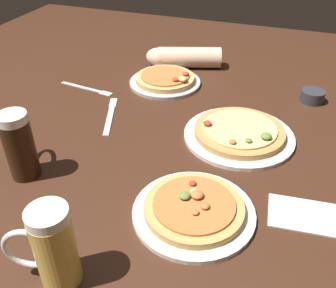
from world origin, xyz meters
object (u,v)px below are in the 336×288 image
(pizza_plate_near, at_px, (194,209))
(pizza_plate_side, at_px, (239,133))
(ramekin_sauce, at_px, (312,96))
(beer_mug_amber, at_px, (20,145))
(pizza_plate_far, at_px, (165,80))
(diner_arm, at_px, (181,57))
(napkin_folded, at_px, (303,214))
(fork_left, at_px, (87,88))
(knife_right, at_px, (110,115))
(beer_mug_dark, at_px, (52,247))

(pizza_plate_near, relative_size, pizza_plate_side, 0.86)
(pizza_plate_side, height_order, ramekin_sauce, pizza_plate_side)
(beer_mug_amber, height_order, ramekin_sauce, beer_mug_amber)
(pizza_plate_far, relative_size, diner_arm, 0.88)
(ramekin_sauce, bearing_deg, diner_arm, 165.80)
(pizza_plate_near, height_order, napkin_folded, pizza_plate_near)
(diner_arm, bearing_deg, beer_mug_amber, -102.06)
(pizza_plate_far, bearing_deg, fork_left, -152.19)
(pizza_plate_side, relative_size, beer_mug_amber, 1.80)
(knife_right, bearing_deg, beer_mug_amber, -102.11)
(beer_mug_dark, height_order, ramekin_sauce, beer_mug_dark)
(pizza_plate_near, distance_m, knife_right, 0.50)
(pizza_plate_far, height_order, pizza_plate_side, same)
(napkin_folded, bearing_deg, knife_right, 157.46)
(beer_mug_dark, bearing_deg, knife_right, 107.69)
(beer_mug_amber, height_order, knife_right, beer_mug_amber)
(ramekin_sauce, relative_size, fork_left, 0.36)
(pizza_plate_side, xyz_separation_m, napkin_folded, (0.19, -0.26, -0.01))
(pizza_plate_side, bearing_deg, napkin_folded, -53.58)
(pizza_plate_far, height_order, beer_mug_amber, beer_mug_amber)
(pizza_plate_far, xyz_separation_m, diner_arm, (0.01, 0.17, 0.02))
(pizza_plate_near, relative_size, beer_mug_amber, 1.55)
(beer_mug_dark, relative_size, diner_arm, 0.59)
(pizza_plate_far, bearing_deg, beer_mug_amber, -104.70)
(beer_mug_amber, distance_m, fork_left, 0.49)
(pizza_plate_far, bearing_deg, diner_arm, 87.73)
(beer_mug_amber, bearing_deg, beer_mug_dark, -43.63)
(pizza_plate_near, height_order, fork_left, pizza_plate_near)
(beer_mug_amber, xyz_separation_m, knife_right, (0.07, 0.33, -0.08))
(beer_mug_amber, xyz_separation_m, fork_left, (-0.09, 0.47, -0.08))
(pizza_plate_side, distance_m, beer_mug_dark, 0.63)
(ramekin_sauce, distance_m, napkin_folded, 0.57)
(fork_left, relative_size, diner_arm, 0.73)
(beer_mug_dark, distance_m, beer_mug_amber, 0.35)
(beer_mug_dark, xyz_separation_m, knife_right, (-0.18, 0.57, -0.08))
(beer_mug_dark, bearing_deg, napkin_folded, 37.16)
(beer_mug_amber, height_order, diner_arm, beer_mug_amber)
(beer_mug_amber, distance_m, napkin_folded, 0.69)
(ramekin_sauce, relative_size, diner_arm, 0.26)
(knife_right, bearing_deg, pizza_plate_side, 1.65)
(beer_mug_dark, distance_m, diner_arm, 1.02)
(pizza_plate_far, bearing_deg, pizza_plate_side, -39.17)
(knife_right, bearing_deg, beer_mug_dark, -72.31)
(pizza_plate_side, bearing_deg, pizza_plate_near, -96.20)
(pizza_plate_side, bearing_deg, fork_left, 167.20)
(fork_left, bearing_deg, beer_mug_dark, -64.15)
(pizza_plate_near, xyz_separation_m, beer_mug_amber, (-0.45, -0.00, 0.07))
(beer_mug_dark, bearing_deg, fork_left, 115.85)
(pizza_plate_far, height_order, beer_mug_dark, beer_mug_dark)
(pizza_plate_near, height_order, pizza_plate_side, same)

